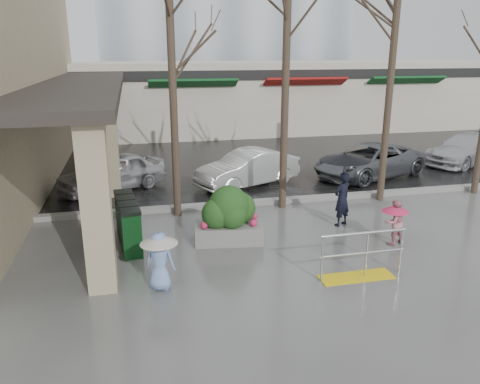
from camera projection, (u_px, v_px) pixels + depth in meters
name	position (u px, v px, depth m)	size (l,w,h in m)	color
ground	(280.00, 260.00, 10.76)	(120.00, 120.00, 0.00)	#51514F
street_asphalt	(180.00, 123.00, 31.29)	(120.00, 36.00, 0.01)	black
curb	(241.00, 204.00, 14.47)	(120.00, 0.30, 0.15)	gray
canopy_slab	(80.00, 81.00, 16.15)	(2.80, 18.00, 0.25)	#2D2823
pillar_front	(96.00, 206.00, 8.95)	(0.55, 0.55, 3.50)	tan
pillar_back	(109.00, 144.00, 15.02)	(0.55, 0.55, 3.50)	tan
storefront_row	(221.00, 97.00, 27.37)	(34.00, 6.74, 4.00)	beige
handrail	(360.00, 261.00, 9.83)	(1.90, 0.50, 1.03)	yellow
tree_west	(170.00, 32.00, 12.22)	(3.20, 3.20, 6.80)	#382B21
tree_midwest	(287.00, 27.00, 12.86)	(3.20, 3.20, 7.00)	#382B21
tree_mideast	(394.00, 42.00, 13.68)	(3.20, 3.20, 6.50)	#382B21
woman	(343.00, 178.00, 12.51)	(1.33, 1.33, 2.05)	black
child_pink	(394.00, 219.00, 11.47)	(0.66, 0.66, 1.14)	#D5828F
child_blue	(160.00, 255.00, 9.24)	(0.76, 0.76, 1.21)	#7C9DDD
planter	(229.00, 215.00, 11.60)	(1.78, 1.07, 1.46)	slate
news_boxes	(128.00, 222.00, 11.49)	(0.67, 2.08, 1.14)	#0D3B15
car_a	(112.00, 172.00, 15.95)	(1.49, 3.70, 1.26)	#BBBAC0
car_b	(248.00, 168.00, 16.53)	(1.33, 3.82, 1.26)	white
car_c	(369.00, 161.00, 17.67)	(2.09, 4.53, 1.26)	slate
car_d	(467.00, 149.00, 19.75)	(1.77, 4.34, 1.26)	silver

